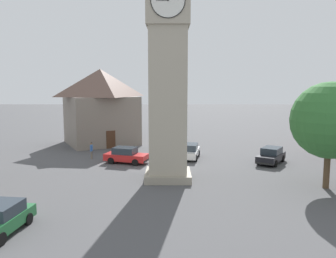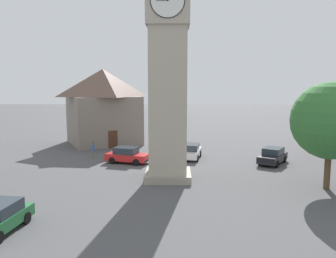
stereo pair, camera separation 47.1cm
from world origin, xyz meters
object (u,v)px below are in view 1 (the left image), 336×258
clock_tower (168,18)px  building_corner_back (101,106)px  car_white_side (1,219)px  car_red_corner (189,151)px  car_silver_kerb (271,155)px  tree (330,120)px  pedestrian (91,149)px  car_blue_kerb (126,155)px

clock_tower → building_corner_back: (8.51, -16.45, -7.71)m
car_white_side → car_red_corner: bearing=-120.8°
car_silver_kerb → clock_tower: bearing=29.3°
car_silver_kerb → car_red_corner: bearing=-15.1°
car_silver_kerb → building_corner_back: bearing=-30.8°
tree → pedestrian: bearing=-26.9°
car_silver_kerb → car_white_side: bearing=40.6°
pedestrian → tree: (-19.34, 9.81, 3.96)m
car_silver_kerb → car_red_corner: 7.96m
car_red_corner → building_corner_back: 14.44m
car_red_corner → building_corner_back: size_ratio=0.40×
car_silver_kerb → pedestrian: bearing=-6.2°
pedestrian → building_corner_back: building_corner_back is taller
car_silver_kerb → car_white_side: same height
car_blue_kerb → car_silver_kerb: bearing=179.9°
car_blue_kerb → building_corner_back: (4.46, -10.90, 4.04)m
car_silver_kerb → tree: tree is taller
car_red_corner → building_corner_back: building_corner_back is taller
car_white_side → car_silver_kerb: bearing=-139.4°
building_corner_back → tree: bearing=136.8°
car_silver_kerb → car_red_corner: same height
car_white_side → tree: size_ratio=0.56×
car_silver_kerb → building_corner_back: size_ratio=0.40×
tree → building_corner_back: (20.06, -18.81, -0.17)m
car_red_corner → car_white_side: same height
tree → building_corner_back: bearing=-43.2°
clock_tower → pedestrian: clock_tower is taller
car_red_corner → pedestrian: size_ratio=2.58×
car_red_corner → pedestrian: bearing=0.9°
building_corner_back → car_silver_kerb: bearing=149.2°
building_corner_back → clock_tower: bearing=117.3°
clock_tower → car_red_corner: (-2.15, -7.59, -11.74)m
car_red_corner → tree: bearing=133.4°
car_silver_kerb → car_red_corner: (7.69, -2.08, 0.00)m
clock_tower → car_silver_kerb: (-9.84, -5.51, -11.74)m
car_blue_kerb → pedestrian: (3.74, -1.90, 0.25)m
clock_tower → tree: size_ratio=2.77×
car_blue_kerb → building_corner_back: size_ratio=0.40×
car_blue_kerb → pedestrian: pedestrian is taller
car_blue_kerb → car_red_corner: 6.53m
pedestrian → tree: tree is taller
pedestrian → car_silver_kerb: bearing=173.8°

